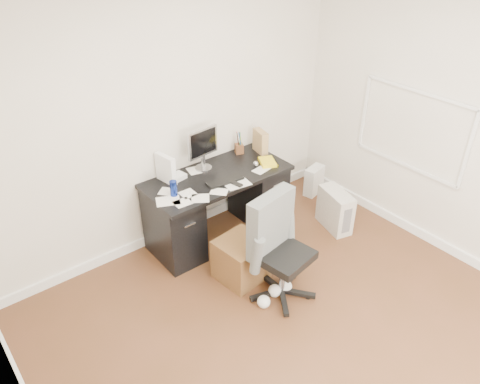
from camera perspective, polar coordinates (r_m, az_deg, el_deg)
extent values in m
plane|color=#4D3019|center=(4.12, 8.23, -17.63)|extent=(4.00, 4.00, 0.00)
cube|color=beige|center=(4.61, -8.62, 9.10)|extent=(4.00, 0.02, 2.70)
cube|color=beige|center=(2.46, -25.44, -18.00)|extent=(0.02, 4.00, 2.70)
cube|color=beige|center=(4.76, 26.75, 6.72)|extent=(0.02, 4.00, 2.70)
cube|color=white|center=(5.23, -7.41, -4.17)|extent=(4.00, 0.03, 0.10)
cube|color=white|center=(5.37, 23.35, -5.89)|extent=(0.03, 4.00, 0.10)
cube|color=black|center=(4.76, -2.76, 1.88)|extent=(1.50, 0.70, 0.04)
cube|color=black|center=(4.72, -8.06, -4.17)|extent=(0.40, 0.60, 0.71)
cube|color=black|center=(5.24, 2.20, 0.21)|extent=(0.40, 0.60, 0.71)
cube|color=black|center=(5.13, -4.86, 0.67)|extent=(0.70, 0.03, 0.51)
cube|color=black|center=(4.62, -1.85, 1.38)|extent=(0.39, 0.16, 0.02)
sphere|color=#ADADB1|center=(4.89, 1.93, 3.46)|extent=(0.07, 0.07, 0.06)
cylinder|color=navy|center=(4.42, -8.11, 0.43)|extent=(0.09, 0.09, 0.15)
cube|color=white|center=(4.62, -9.05, 2.81)|extent=(0.15, 0.26, 0.29)
cube|color=#A4854F|center=(5.15, 2.50, 6.18)|extent=(0.15, 0.23, 0.25)
cube|color=yellow|center=(4.96, 3.42, 3.68)|extent=(0.24, 0.26, 0.04)
cube|color=#B0AA9F|center=(5.25, 11.52, -2.13)|extent=(0.31, 0.49, 0.45)
cube|color=silver|center=(5.84, 9.00, 1.39)|extent=(0.30, 0.25, 0.36)
cube|color=#452914|center=(4.50, 0.14, -8.22)|extent=(0.46, 0.46, 0.42)
cube|color=#5E5D62|center=(4.87, -6.58, -6.43)|extent=(0.41, 0.36, 0.20)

